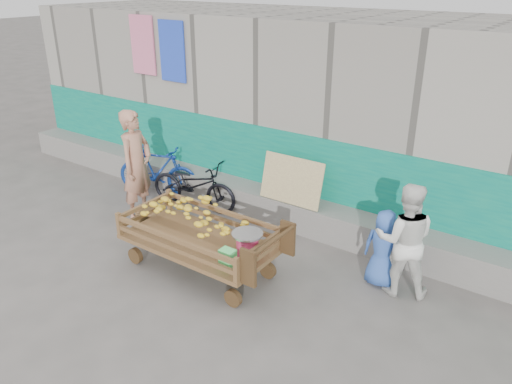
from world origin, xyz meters
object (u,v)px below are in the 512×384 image
Objects in this scene: banana_cart at (196,227)px; vendor_man at (137,166)px; woman at (405,240)px; child at (383,248)px; bicycle_dark at (194,185)px; bicycle_blue at (158,171)px; bench at (160,217)px.

vendor_man reaches higher than banana_cart.
woman is 0.33m from child.
woman is at bearing -104.92° from bicycle_dark.
bicycle_dark is at bearing -44.04° from vendor_man.
woman is at bearing -113.53° from bicycle_blue.
bicycle_blue is (-0.87, 0.04, 0.04)m from bicycle_dark.
woman reaches higher than bicycle_blue.
bicycle_blue is at bearing -7.86° from child.
vendor_man reaches higher than bicycle_blue.
bicycle_blue is (-2.18, 1.45, -0.18)m from banana_cart.
vendor_man is (-0.51, 0.08, 0.70)m from bench.
woman is 1.42× the size of child.
bicycle_dark is (0.47, 0.75, -0.47)m from vendor_man.
banana_cart is 2.35m from child.
vendor_man is 1.00m from bicycle_dark.
banana_cart is 1.24× the size of vendor_man.
bicycle_dark is at bearing -27.42° from woman.
woman is (2.34, 1.06, 0.09)m from banana_cart.
woman is 0.92× the size of bicycle_dark.
bench is 0.63× the size of bicycle_blue.
bicycle_dark is 0.87m from bicycle_blue.
vendor_man is 1.17× the size of bicycle_blue.
bicycle_blue is at bearing 77.78° from bicycle_dark.
woman is (4.12, 0.40, -0.16)m from vendor_man.
vendor_man is at bearing 171.00° from bench.
bicycle_blue reaches higher than bench.
vendor_man reaches higher than bench.
banana_cart is at bearing -24.32° from bench.
bench is 3.41m from child.
woman reaches higher than child.
bicycle_blue is at bearing -26.90° from woman.
bicycle_dark is at bearing 132.94° from banana_cart.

